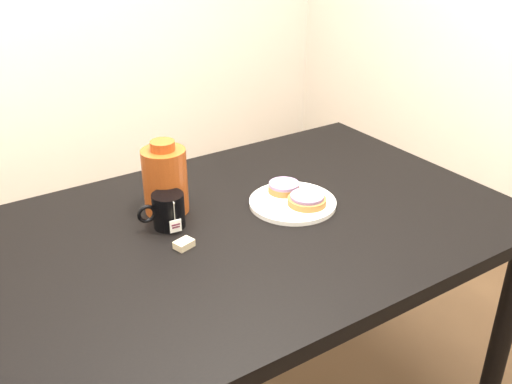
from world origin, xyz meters
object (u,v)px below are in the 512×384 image
at_px(bagel_front, 307,200).
at_px(bagel_package, 165,180).
at_px(teabag_pouch, 184,244).
at_px(table, 246,250).
at_px(mug, 168,210).
at_px(bagel_back, 284,187).
at_px(plate, 293,202).

height_order(bagel_front, bagel_package, bagel_package).
bearing_deg(bagel_package, teabag_pouch, -103.80).
distance_m(bagel_front, teabag_pouch, 0.37).
bearing_deg(bagel_front, table, 172.51).
relative_size(mug, teabag_pouch, 2.80).
bearing_deg(bagel_back, teabag_pouch, -165.98).
distance_m(table, teabag_pouch, 0.21).
bearing_deg(bagel_package, table, -50.82).
bearing_deg(plate, mug, 166.46).
xyz_separation_m(bagel_front, bagel_package, (-0.32, 0.20, 0.07)).
xyz_separation_m(mug, bagel_package, (0.03, 0.08, 0.05)).
relative_size(table, mug, 11.11).
bearing_deg(bagel_package, bagel_back, -18.04).
relative_size(bagel_front, mug, 1.16).
xyz_separation_m(table, teabag_pouch, (-0.19, -0.02, 0.09)).
relative_size(plate, bagel_package, 1.19).
height_order(table, teabag_pouch, teabag_pouch).
distance_m(table, bagel_front, 0.21).
bearing_deg(table, bagel_front, -7.49).
bearing_deg(teabag_pouch, mug, 83.24).
distance_m(mug, bagel_package, 0.10).
bearing_deg(bagel_back, plate, -101.89).
bearing_deg(bagel_package, plate, -28.03).
bearing_deg(table, plate, 4.61).
relative_size(table, bagel_front, 9.61).
xyz_separation_m(table, bagel_package, (-0.14, 0.17, 0.17)).
bearing_deg(bagel_back, table, -157.55).
bearing_deg(bagel_back, bagel_front, -85.05).
xyz_separation_m(bagel_front, mug, (-0.35, 0.12, 0.02)).
height_order(table, bagel_package, bagel_package).
relative_size(plate, mug, 1.88).
height_order(bagel_back, mug, mug).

